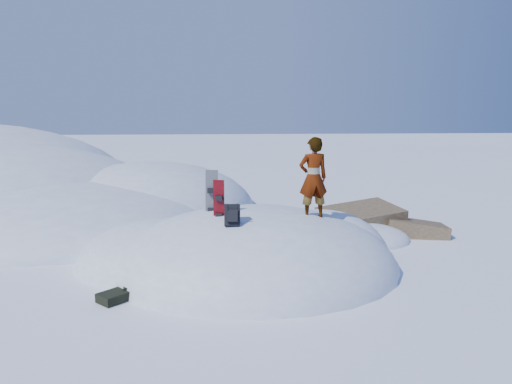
{
  "coord_description": "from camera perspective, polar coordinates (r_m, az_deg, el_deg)",
  "views": [
    {
      "loc": [
        -0.81,
        -11.64,
        3.91
      ],
      "look_at": [
        0.07,
        0.3,
        1.85
      ],
      "focal_mm": 35.0,
      "sensor_mm": 36.0,
      "label": 1
    }
  ],
  "objects": [
    {
      "name": "rock_outcrop",
      "position": [
        15.82,
        12.59,
        -4.73
      ],
      "size": [
        4.68,
        4.41,
        1.68
      ],
      "color": "brown",
      "rests_on": "ground"
    },
    {
      "name": "person",
      "position": [
        11.73,
        6.55,
        1.59
      ],
      "size": [
        0.77,
        0.57,
        1.92
      ],
      "primitive_type": "imported",
      "rotation": [
        0.0,
        0.0,
        3.3
      ],
      "color": "slate",
      "rests_on": "snow_mound"
    },
    {
      "name": "gear_pile",
      "position": [
        10.75,
        -15.46,
        -11.27
      ],
      "size": [
        0.9,
        0.79,
        0.23
      ],
      "rotation": [
        0.0,
        0.0,
        0.8
      ],
      "color": "black",
      "rests_on": "ground"
    },
    {
      "name": "backpack",
      "position": [
        10.82,
        -2.72,
        -2.68
      ],
      "size": [
        0.36,
        0.45,
        0.56
      ],
      "rotation": [
        0.0,
        0.0,
        -0.08
      ],
      "color": "black",
      "rests_on": "snow_mound"
    },
    {
      "name": "snow_mound",
      "position": [
        12.52,
        -1.11,
        -8.43
      ],
      "size": [
        8.0,
        6.0,
        3.0
      ],
      "color": "white",
      "rests_on": "ground"
    },
    {
      "name": "ground",
      "position": [
        12.3,
        -0.24,
        -8.76
      ],
      "size": [
        120.0,
        120.0,
        0.0
      ],
      "primitive_type": "plane",
      "color": "white",
      "rests_on": "ground"
    },
    {
      "name": "snowboard_dark",
      "position": [
        12.1,
        -5.08,
        -1.21
      ],
      "size": [
        0.33,
        0.26,
        1.61
      ],
      "rotation": [
        0.0,
        0.0,
        -0.12
      ],
      "color": "black",
      "rests_on": "snow_mound"
    },
    {
      "name": "snowboard_red",
      "position": [
        11.46,
        -4.26,
        -1.9
      ],
      "size": [
        0.26,
        0.16,
        1.36
      ],
      "rotation": [
        0.0,
        0.0,
        -0.18
      ],
      "color": "#A90914",
      "rests_on": "snow_mound"
    }
  ]
}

